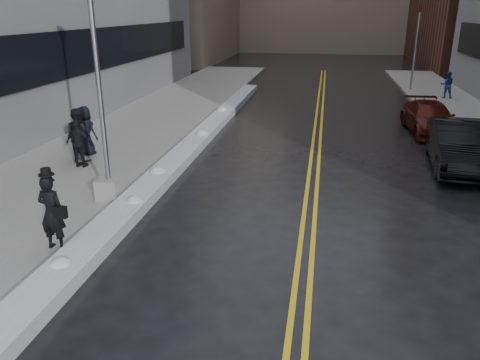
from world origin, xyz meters
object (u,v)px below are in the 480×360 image
at_px(pedestrian_b, 79,135).
at_px(car_black, 459,146).
at_px(pedestrian_fedora, 52,213).
at_px(pedestrian_c, 85,131).
at_px(pedestrian_d, 79,144).
at_px(car_maroon, 429,118).
at_px(traffic_signal, 416,40).
at_px(lamppost, 102,118).
at_px(pedestrian_east, 447,85).
at_px(fire_hydrant, 480,135).

height_order(pedestrian_b, car_black, pedestrian_b).
distance_m(pedestrian_fedora, pedestrian_b, 6.86).
relative_size(pedestrian_b, pedestrian_c, 1.04).
distance_m(pedestrian_d, car_maroon, 15.22).
bearing_deg(traffic_signal, pedestrian_b, -127.52).
xyz_separation_m(pedestrian_c, car_maroon, (13.56, 6.40, -0.39)).
bearing_deg(lamppost, traffic_signal, 61.79).
xyz_separation_m(pedestrian_b, pedestrian_east, (16.06, 15.93, -0.16)).
distance_m(pedestrian_east, car_black, 14.20).
bearing_deg(lamppost, pedestrian_c, 124.77).
relative_size(lamppost, car_black, 1.51).
relative_size(pedestrian_east, car_black, 0.32).
xyz_separation_m(lamppost, fire_hydrant, (12.30, 8.00, -1.98)).
bearing_deg(pedestrian_d, traffic_signal, -120.61).
xyz_separation_m(fire_hydrant, pedestrian_east, (1.14, 11.15, 0.40)).
height_order(lamppost, car_maroon, lamppost).
bearing_deg(lamppost, car_maroon, 43.88).
bearing_deg(car_maroon, lamppost, -139.42).
bearing_deg(car_maroon, traffic_signal, 81.78).
relative_size(pedestrian_fedora, pedestrian_d, 1.06).
bearing_deg(pedestrian_fedora, fire_hydrant, -132.84).
relative_size(traffic_signal, pedestrian_b, 3.12).
xyz_separation_m(fire_hydrant, pedestrian_d, (-14.55, -5.46, 0.44)).
height_order(pedestrian_fedora, pedestrian_c, pedestrian_c).
height_order(pedestrian_b, car_maroon, pedestrian_b).
xyz_separation_m(pedestrian_b, car_black, (13.42, 1.98, -0.28)).
relative_size(traffic_signal, pedestrian_c, 3.25).
xyz_separation_m(pedestrian_fedora, car_black, (10.70, 8.28, -0.22)).
distance_m(pedestrian_c, pedestrian_d, 1.53).
height_order(pedestrian_b, pedestrian_d, pedestrian_b).
height_order(pedestrian_fedora, car_black, pedestrian_fedora).
bearing_deg(pedestrian_east, pedestrian_b, 49.60).
bearing_deg(pedestrian_fedora, car_maroon, -123.56).
bearing_deg(lamppost, pedestrian_east, 54.94).
bearing_deg(pedestrian_d, pedestrian_east, -128.15).
relative_size(car_black, car_maroon, 1.07).
height_order(pedestrian_fedora, pedestrian_b, pedestrian_b).
height_order(traffic_signal, car_maroon, traffic_signal).
bearing_deg(pedestrian_c, lamppost, 135.84).
bearing_deg(lamppost, fire_hydrant, 33.04).
bearing_deg(pedestrian_fedora, traffic_signal, -110.09).
height_order(pedestrian_c, pedestrian_d, pedestrian_c).
distance_m(pedestrian_fedora, pedestrian_d, 6.09).
distance_m(pedestrian_east, car_maroon, 9.16).
xyz_separation_m(fire_hydrant, pedestrian_c, (-15.06, -4.02, 0.52)).
relative_size(traffic_signal, pedestrian_east, 3.73).
distance_m(lamppost, fire_hydrant, 14.81).
relative_size(lamppost, traffic_signal, 1.27).
xyz_separation_m(lamppost, car_black, (10.80, 5.21, -1.70)).
distance_m(pedestrian_b, car_black, 13.57).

